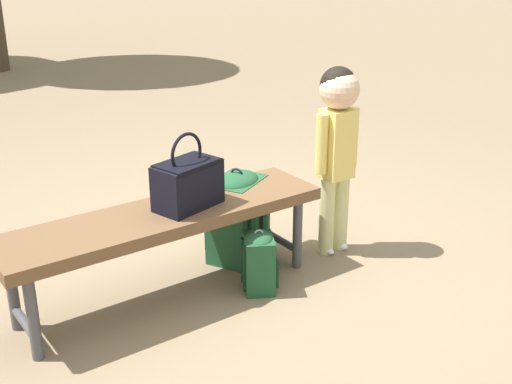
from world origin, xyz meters
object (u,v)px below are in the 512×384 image
(child_standing, at_px, (337,132))
(backpack_small, at_px, (259,260))
(backpack_large, at_px, (237,214))
(park_bench, at_px, (165,222))
(handbag, at_px, (188,182))

(child_standing, relative_size, backpack_small, 3.17)
(backpack_large, relative_size, backpack_small, 1.60)
(backpack_small, bearing_deg, park_bench, 162.89)
(park_bench, distance_m, backpack_large, 0.54)
(park_bench, relative_size, child_standing, 1.59)
(park_bench, height_order, handbag, handbag)
(park_bench, height_order, backpack_small, park_bench)
(park_bench, height_order, backpack_large, backpack_large)
(handbag, distance_m, backpack_small, 0.53)
(park_bench, relative_size, backpack_large, 3.15)
(backpack_large, height_order, backpack_small, backpack_large)
(backpack_large, bearing_deg, park_bench, -153.46)
(handbag, distance_m, backpack_large, 0.52)
(handbag, xyz_separation_m, backpack_large, (0.35, 0.23, -0.32))
(backpack_large, xyz_separation_m, backpack_small, (-0.04, -0.37, -0.10))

